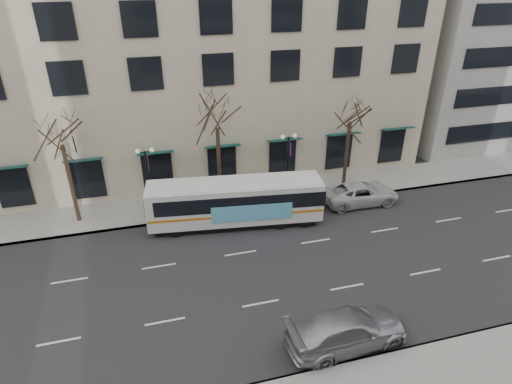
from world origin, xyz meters
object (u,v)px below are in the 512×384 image
object	(u,v)px
tree_far_right	(351,110)
tree_far_left	(59,131)
city_bus	(237,201)
silver_car	(347,330)
white_pickup	(361,193)
lamp_post_left	(149,179)
lamp_post_right	(288,163)
tree_far_mid	(217,114)

from	to	relation	value
tree_far_right	tree_far_left	bearing A→B (deg)	180.00
city_bus	silver_car	distance (m)	12.02
tree_far_left	silver_car	xyz separation A→B (m)	(13.19, -14.72, -5.84)
tree_far_left	white_pickup	distance (m)	21.13
lamp_post_left	city_bus	size ratio (longest dim) A/B	0.44
tree_far_right	lamp_post_right	xyz separation A→B (m)	(-4.99, -0.60, -3.48)
tree_far_right	lamp_post_left	size ratio (longest dim) A/B	1.55
tree_far_right	lamp_post_left	distance (m)	15.40
silver_car	tree_far_left	bearing A→B (deg)	38.25
lamp_post_left	tree_far_left	bearing A→B (deg)	173.17
tree_far_left	white_pickup	size ratio (longest dim) A/B	1.47
tree_far_right	tree_far_mid	bearing A→B (deg)	180.00
tree_far_mid	tree_far_right	distance (m)	10.01
lamp_post_left	silver_car	world-z (taller)	lamp_post_left
lamp_post_left	tree_far_mid	bearing A→B (deg)	6.85
silver_car	white_pickup	bearing A→B (deg)	-33.39
tree_far_mid	city_bus	distance (m)	6.01
tree_far_right	lamp_post_left	xyz separation A→B (m)	(-14.99, -0.60, -3.48)
tree_far_mid	lamp_post_left	size ratio (longest dim) A/B	1.64
silver_car	city_bus	bearing A→B (deg)	9.01
lamp_post_left	silver_car	size ratio (longest dim) A/B	0.89
lamp_post_right	city_bus	distance (m)	5.20
tree_far_left	city_bus	bearing A→B (deg)	-15.92
city_bus	white_pickup	size ratio (longest dim) A/B	2.10
lamp_post_left	lamp_post_right	distance (m)	10.00
tree_far_left	tree_far_right	distance (m)	20.00
lamp_post_right	white_pickup	size ratio (longest dim) A/B	0.92
tree_far_right	silver_car	distance (m)	17.14
lamp_post_left	silver_car	distance (m)	16.45
lamp_post_left	city_bus	bearing A→B (deg)	-23.47
tree_far_mid	lamp_post_right	distance (m)	6.41
lamp_post_right	white_pickup	distance (m)	5.90
tree_far_left	city_bus	xyz separation A→B (m)	(10.57, -3.01, -4.96)
tree_far_mid	lamp_post_left	world-z (taller)	tree_far_mid
lamp_post_left	white_pickup	distance (m)	15.40
silver_car	white_pickup	size ratio (longest dim) A/B	1.04
lamp_post_left	tree_far_right	bearing A→B (deg)	2.29
tree_far_left	silver_car	size ratio (longest dim) A/B	1.42
tree_far_left	tree_far_mid	bearing A→B (deg)	0.00
tree_far_right	silver_car	xyz separation A→B (m)	(-6.81, -14.72, -5.57)
lamp_post_right	tree_far_right	bearing A→B (deg)	6.85
tree_far_right	white_pickup	world-z (taller)	tree_far_right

